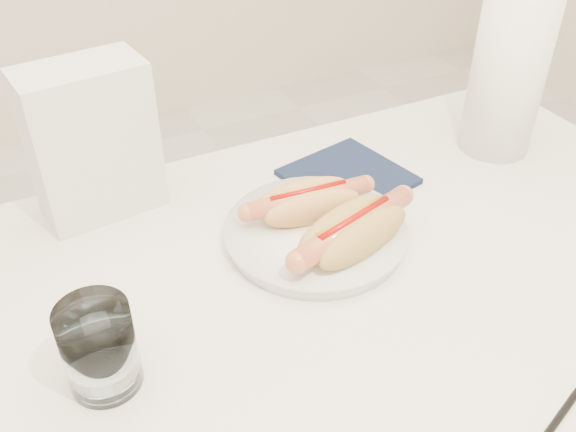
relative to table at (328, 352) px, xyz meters
name	(u,v)px	position (x,y,z in m)	size (l,w,h in m)	color
table	(328,352)	(0.00, 0.00, 0.00)	(1.20, 0.80, 0.75)	silver
plate	(315,235)	(0.05, 0.13, 0.07)	(0.23, 0.23, 0.02)	white
hotdog_left	(308,202)	(0.06, 0.16, 0.10)	(0.17, 0.08, 0.05)	#E0A059
hotdog_right	(353,232)	(0.07, 0.08, 0.10)	(0.19, 0.11, 0.05)	tan
water_glass	(99,348)	(-0.25, 0.02, 0.11)	(0.07, 0.07, 0.10)	white
napkin_box	(92,141)	(-0.18, 0.33, 0.16)	(0.16, 0.09, 0.21)	silver
navy_napkin	(348,177)	(0.16, 0.24, 0.06)	(0.16, 0.16, 0.01)	#101A33
paper_towel_roll	(508,75)	(0.42, 0.21, 0.18)	(0.11, 0.11, 0.25)	white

